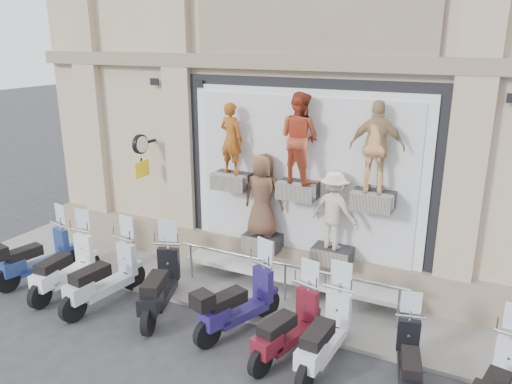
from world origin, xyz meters
TOP-DOWN VIEW (x-y plane):
  - ground at (0.00, 0.00)m, footprint 90.00×90.00m
  - sidewalk at (0.00, 2.10)m, footprint 16.00×2.20m
  - building at (0.00, 7.00)m, footprint 14.00×8.60m
  - shop_vitrine at (0.08, 2.74)m, footprint 5.60×0.94m
  - guard_rail at (0.00, 2.00)m, footprint 5.06×0.10m
  - clock_sign_bracket at (-3.90, 2.47)m, footprint 0.10×0.80m
  - scooter_a at (-5.46, 0.51)m, footprint 1.02×2.10m
  - scooter_b at (-4.47, 0.38)m, footprint 0.74×2.11m
  - scooter_c at (-3.33, 0.33)m, footprint 0.90×2.21m
  - scooter_d at (-2.10, 0.58)m, footprint 1.30×2.22m
  - scooter_e at (-0.37, 0.68)m, footprint 1.28×2.15m
  - scooter_f at (0.74, 0.37)m, footprint 1.03×2.05m
  - scooter_g at (1.40, 0.38)m, footprint 0.72×2.08m
  - scooter_h at (2.78, 0.42)m, footprint 0.89×1.81m
  - scooter_i at (4.02, 0.27)m, footprint 0.98×2.04m

SIDE VIEW (x-z plane):
  - ground at x=0.00m, z-range 0.00..0.00m
  - sidewalk at x=0.00m, z-range 0.00..0.08m
  - guard_rail at x=0.00m, z-range 0.00..0.93m
  - scooter_h at x=2.78m, z-range 0.00..1.41m
  - scooter_i at x=4.02m, z-range 0.00..1.59m
  - scooter_f at x=0.74m, z-range 0.00..1.60m
  - scooter_a at x=-5.46m, z-range 0.00..1.64m
  - scooter_g at x=1.40m, z-range 0.00..1.66m
  - scooter_e at x=-0.37m, z-range 0.00..1.68m
  - scooter_b at x=-4.47m, z-range 0.00..1.69m
  - scooter_d at x=-2.10m, z-range 0.00..1.73m
  - scooter_c at x=-3.33m, z-range 0.00..1.75m
  - shop_vitrine at x=0.08m, z-range 0.28..4.58m
  - clock_sign_bracket at x=-3.90m, z-range 2.29..3.31m
  - building at x=0.00m, z-range 0.00..12.00m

